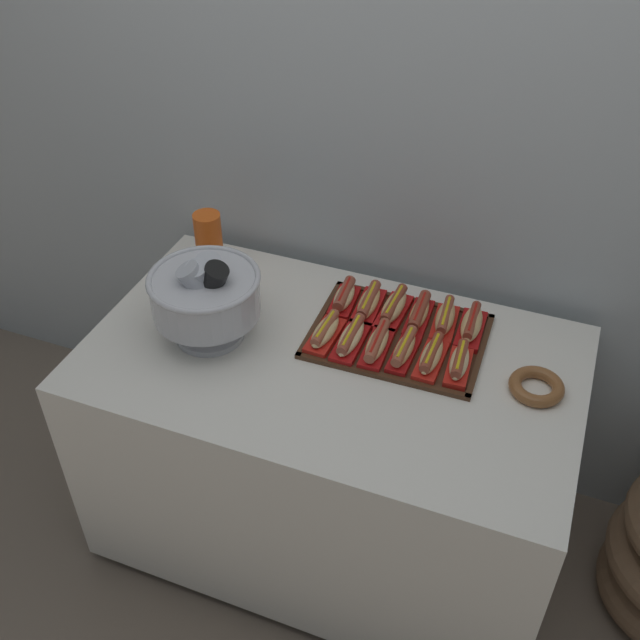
# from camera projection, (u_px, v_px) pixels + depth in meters

# --- Properties ---
(ground_plane) EXTENTS (10.00, 10.00, 0.00)m
(ground_plane) POSITION_uv_depth(u_px,v_px,m) (329.00, 526.00, 2.52)
(ground_plane) COLOR #7A6B5B
(back_wall) EXTENTS (6.00, 0.10, 2.60)m
(back_wall) POSITION_uv_depth(u_px,v_px,m) (396.00, 102.00, 2.06)
(back_wall) COLOR #B2BCC1
(back_wall) RESTS_ON ground_plane
(buffet_table) EXTENTS (1.35, 0.79, 0.77)m
(buffet_table) POSITION_uv_depth(u_px,v_px,m) (330.00, 446.00, 2.27)
(buffet_table) COLOR white
(buffet_table) RESTS_ON ground_plane
(serving_tray) EXTENTS (0.49, 0.37, 0.01)m
(serving_tray) POSITION_uv_depth(u_px,v_px,m) (398.00, 337.00, 2.09)
(serving_tray) COLOR #472B19
(serving_tray) RESTS_ON buffet_table
(hot_dog_0) EXTENTS (0.07, 0.17, 0.06)m
(hot_dog_0) POSITION_uv_depth(u_px,v_px,m) (325.00, 332.00, 2.07)
(hot_dog_0) COLOR red
(hot_dog_0) RESTS_ON serving_tray
(hot_dog_1) EXTENTS (0.07, 0.18, 0.06)m
(hot_dog_1) POSITION_uv_depth(u_px,v_px,m) (351.00, 338.00, 2.05)
(hot_dog_1) COLOR #B21414
(hot_dog_1) RESTS_ON serving_tray
(hot_dog_2) EXTENTS (0.07, 0.18, 0.06)m
(hot_dog_2) POSITION_uv_depth(u_px,v_px,m) (377.00, 344.00, 2.03)
(hot_dog_2) COLOR #B21414
(hot_dog_2) RESTS_ON serving_tray
(hot_dog_3) EXTENTS (0.06, 0.16, 0.06)m
(hot_dog_3) POSITION_uv_depth(u_px,v_px,m) (404.00, 350.00, 2.01)
(hot_dog_3) COLOR #B21414
(hot_dog_3) RESTS_ON serving_tray
(hot_dog_4) EXTENTS (0.06, 0.17, 0.06)m
(hot_dog_4) POSITION_uv_depth(u_px,v_px,m) (431.00, 357.00, 1.99)
(hot_dog_4) COLOR red
(hot_dog_4) RESTS_ON serving_tray
(hot_dog_5) EXTENTS (0.07, 0.16, 0.06)m
(hot_dog_5) POSITION_uv_depth(u_px,v_px,m) (459.00, 363.00, 1.97)
(hot_dog_5) COLOR red
(hot_dog_5) RESTS_ON serving_tray
(hot_dog_6) EXTENTS (0.08, 0.16, 0.06)m
(hot_dog_6) POSITION_uv_depth(u_px,v_px,m) (344.00, 297.00, 2.18)
(hot_dog_6) COLOR #B21414
(hot_dog_6) RESTS_ON serving_tray
(hot_dog_7) EXTENTS (0.07, 0.18, 0.06)m
(hot_dog_7) POSITION_uv_depth(u_px,v_px,m) (369.00, 303.00, 2.17)
(hot_dog_7) COLOR red
(hot_dog_7) RESTS_ON serving_tray
(hot_dog_8) EXTENTS (0.07, 0.18, 0.06)m
(hot_dog_8) POSITION_uv_depth(u_px,v_px,m) (394.00, 308.00, 2.14)
(hot_dog_8) COLOR red
(hot_dog_8) RESTS_ON serving_tray
(hot_dog_9) EXTENTS (0.06, 0.17, 0.06)m
(hot_dog_9) POSITION_uv_depth(u_px,v_px,m) (419.00, 314.00, 2.13)
(hot_dog_9) COLOR #B21414
(hot_dog_9) RESTS_ON serving_tray
(hot_dog_10) EXTENTS (0.08, 0.17, 0.06)m
(hot_dog_10) POSITION_uv_depth(u_px,v_px,m) (445.00, 319.00, 2.10)
(hot_dog_10) COLOR red
(hot_dog_10) RESTS_ON serving_tray
(hot_dog_11) EXTENTS (0.07, 0.17, 0.06)m
(hot_dog_11) POSITION_uv_depth(u_px,v_px,m) (471.00, 325.00, 2.08)
(hot_dog_11) COLOR #B21414
(hot_dog_11) RESTS_ON serving_tray
(punch_bowl) EXTENTS (0.31, 0.31, 0.26)m
(punch_bowl) POSITION_uv_depth(u_px,v_px,m) (206.00, 294.00, 2.01)
(punch_bowl) COLOR silver
(punch_bowl) RESTS_ON buffet_table
(cup_stack) EXTENTS (0.08, 0.08, 0.20)m
(cup_stack) POSITION_uv_depth(u_px,v_px,m) (209.00, 243.00, 2.29)
(cup_stack) COLOR #EA5B19
(cup_stack) RESTS_ON buffet_table
(donut) EXTENTS (0.14, 0.14, 0.03)m
(donut) POSITION_uv_depth(u_px,v_px,m) (536.00, 386.00, 1.92)
(donut) COLOR brown
(donut) RESTS_ON buffet_table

